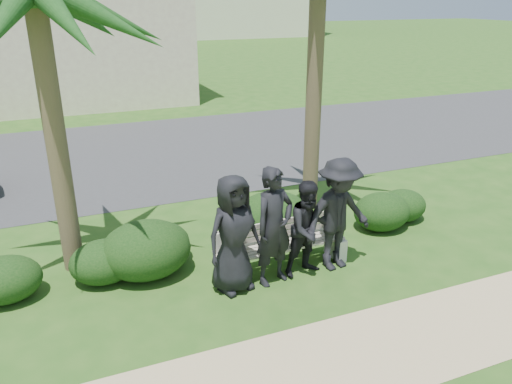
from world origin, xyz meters
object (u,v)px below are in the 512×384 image
park_bench (281,249)px  man_b (274,227)px  man_a (234,234)px  man_d (338,215)px  man_c (309,229)px

park_bench → man_b: size_ratio=1.17×
park_bench → man_a: (-0.93, -0.28, 0.58)m
man_a → man_d: bearing=-16.0°
man_a → man_b: 0.65m
man_b → man_d: bearing=-15.8°
man_b → man_c: size_ratio=1.20×
man_c → man_a: bearing=171.3°
park_bench → man_d: 1.09m
man_b → man_c: (0.62, 0.03, -0.16)m
man_a → man_c: man_a is taller
man_b → man_c: 0.64m
man_d → man_a: bearing=171.4°
park_bench → man_b: (-0.28, -0.32, 0.60)m
park_bench → man_b: 0.74m
man_d → park_bench: bearing=152.7°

